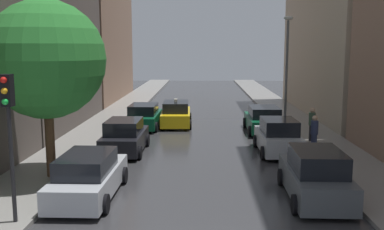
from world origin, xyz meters
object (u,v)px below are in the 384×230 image
Objects in this scene: pedestrian_by_kerb at (312,123)px; parked_car_left_second at (125,137)px; parked_car_left_nearest at (88,177)px; lamp_post_right at (287,63)px; street_tree_left at (46,60)px; traffic_light_left_corner at (8,116)px; taxi_midroad at (176,114)px; parked_car_left_third at (144,117)px; pedestrian_near_tree at (314,133)px; parked_car_right_third at (264,120)px; parked_car_right_nearest at (315,176)px; parked_car_right_second at (278,137)px.

parked_car_left_second is at bearing -27.39° from pedestrian_by_kerb.
lamp_post_right is at bearing -32.63° from parked_car_left_nearest.
parked_car_left_second is 0.61× the size of street_tree_left.
parked_car_left_nearest is at bearing 59.45° from traffic_light_left_corner.
pedestrian_by_kerb is at bearing -126.41° from taxi_midroad.
parked_car_left_nearest is 13.34m from parked_car_left_third.
pedestrian_near_tree is 0.26× the size of street_tree_left.
parked_car_left_third is 11.52m from pedestrian_near_tree.
taxi_midroad is at bearing 68.63° from parked_car_right_third.
parked_car_left_third is 2.55× the size of pedestrian_near_tree.
street_tree_left reaches higher than traffic_light_left_corner.
lamp_post_right is (9.49, 14.34, 3.44)m from parked_car_left_nearest.
taxi_midroad is 1.07× the size of traffic_light_left_corner.
parked_car_left_second is 9.65m from traffic_light_left_corner.
traffic_light_left_corner is at bearing 106.59° from parked_car_right_nearest.
parked_car_right_second is 9.42m from taxi_midroad.
parked_car_right_nearest reaches higher than parked_car_left_second.
parked_car_left_nearest is 14.44m from taxi_midroad.
lamp_post_right reaches higher than traffic_light_left_corner.
street_tree_left is at bearing 114.28° from parked_car_right_second.
traffic_light_left_corner is at bearing -108.96° from pedestrian_near_tree.
parked_car_left_nearest reaches higher than parked_car_right_third.
pedestrian_near_tree is at bearing 20.92° from street_tree_left.
parked_car_left_second is 0.92× the size of parked_car_left_third.
parked_car_right_third is 0.66× the size of street_tree_left.
parked_car_left_third is at bearing -0.05° from parked_car_left_second.
parked_car_right_second is at bearing 25.10° from street_tree_left.
street_tree_left is at bearing 45.16° from parked_car_left_nearest.
street_tree_left is (-9.76, -10.09, 3.97)m from parked_car_right_third.
street_tree_left is at bearing 170.07° from parked_car_left_third.
parked_car_left_second is at bearing 50.65° from parked_car_right_nearest.
parked_car_left_second reaches higher than parked_car_right_third.
parked_car_right_second is (7.69, 6.60, 0.05)m from parked_car_left_nearest.
traffic_light_left_corner is (-11.42, -11.48, 2.18)m from pedestrian_by_kerb.
pedestrian_by_kerb is (0.50, 2.49, 0.02)m from pedestrian_near_tree.
parked_car_right_third is 0.64× the size of lamp_post_right.
pedestrian_by_kerb is (2.09, 8.95, 0.28)m from parked_car_right_nearest.
pedestrian_near_tree reaches higher than taxi_midroad.
pedestrian_near_tree is (1.58, 6.46, 0.26)m from parked_car_right_nearest.
parked_car_left_third is at bearing 78.96° from street_tree_left.
pedestrian_by_kerb is at bearing 45.15° from traffic_light_left_corner.
parked_car_right_third reaches higher than parked_car_left_third.
parked_car_right_second reaches higher than parked_car_right_third.
parked_car_right_second is 0.94× the size of traffic_light_left_corner.
taxi_midroad reaches higher than parked_car_left_nearest.
pedestrian_by_kerb is at bearing -76.15° from parked_car_left_second.
parked_car_left_third is (0.19, 13.34, -0.02)m from parked_car_left_nearest.
pedestrian_near_tree reaches higher than parked_car_right_third.
traffic_light_left_corner is at bearing -83.90° from street_tree_left.
parked_car_left_third is 1.05× the size of traffic_light_left_corner.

